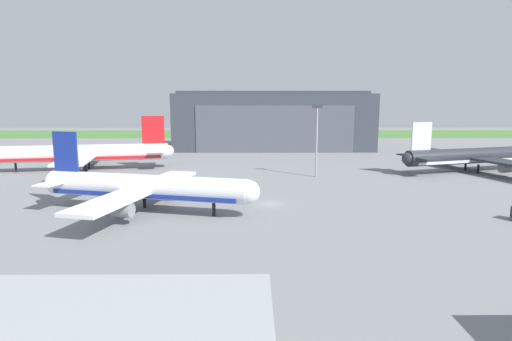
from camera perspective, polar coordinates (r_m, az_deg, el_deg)
ground_plane at (r=74.77m, az=1.90°, el=-4.58°), size 440.00×440.00×0.00m
grass_field_strip at (r=237.21m, az=0.28°, el=5.02°), size 440.00×56.00×0.08m
maintenance_hangar at (r=163.65m, az=2.31°, el=6.75°), size 73.58×30.61×22.02m
airliner_near_left at (r=71.29m, az=-14.80°, el=-2.28°), size 37.41×34.53×12.99m
airliner_far_left at (r=123.27m, az=27.96°, el=1.74°), size 44.46×40.50×13.04m
airliner_far_right at (r=119.94m, az=-22.94°, el=2.11°), size 48.75×39.14×14.20m
apron_light_mast at (r=100.91m, az=8.27°, el=4.86°), size 2.40×0.50×17.29m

